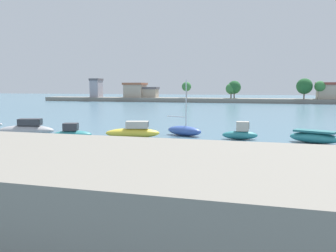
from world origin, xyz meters
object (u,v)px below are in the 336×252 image
Objects in this scene: moored_boat_5 at (184,130)px; moored_boat_7 at (314,137)px; mooring_buoy_0 at (1,124)px; moored_boat_2 at (27,130)px; moored_boat_3 at (72,133)px; moored_boat_4 at (133,132)px; moored_boat_6 at (240,133)px.

moored_boat_7 is (11.77, -1.56, 0.02)m from moored_boat_5.
moored_boat_2 is at bearing -36.94° from mooring_buoy_0.
mooring_buoy_0 is at bearing -164.11° from moored_boat_7.
moored_boat_4 is (5.33, 1.94, 0.08)m from moored_boat_3.
moored_boat_6 reaches higher than moored_boat_3.
moored_boat_6 is at bearing -7.55° from moored_boat_2.
moored_boat_3 is 0.72× the size of moored_boat_4.
moored_boat_5 reaches higher than moored_boat_2.
moored_boat_3 is at bearing -149.29° from moored_boat_7.
moored_boat_5 is (9.60, 4.79, -0.01)m from moored_boat_3.
moored_boat_7 is at bearing -10.97° from moored_boat_2.
moored_boat_4 reaches higher than mooring_buoy_0.
moored_boat_5 reaches higher than mooring_buoy_0.
moored_boat_4 reaches higher than moored_boat_7.
mooring_buoy_0 is at bearing 150.17° from moored_boat_4.
moored_boat_6 is at bearing 11.02° from moored_boat_5.
moored_boat_3 is 0.87× the size of moored_boat_7.
moored_boat_5 is at bearing 18.72° from moored_boat_4.
moored_boat_5 reaches higher than moored_boat_7.
moored_boat_4 is 9.96m from moored_boat_6.
moored_boat_2 is at bearing -175.55° from moored_boat_6.
moored_boat_7 is at bearing -6.22° from mooring_buoy_0.
moored_boat_4 is at bearing -174.51° from moored_boat_6.
moored_boat_7 is at bearing -10.43° from moored_boat_4.
moored_boat_2 reaches higher than mooring_buoy_0.
moored_boat_5 is at bearing 164.51° from moored_boat_6.
moored_boat_4 is 1.61× the size of moored_boat_6.
mooring_buoy_0 is at bearing 168.34° from moored_boat_6.
moored_boat_4 is 5.13m from moored_boat_5.
moored_boat_4 is 1.21× the size of moored_boat_7.
moored_boat_7 is at bearing -10.30° from moored_boat_6.
moored_boat_2 is 10.68m from moored_boat_4.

